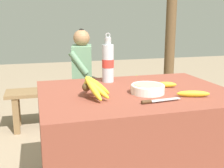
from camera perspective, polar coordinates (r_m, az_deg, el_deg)
The scene contains 11 objects.
market_counter at distance 1.86m, azimuth 4.66°, elevation -11.93°, with size 1.18×0.89×0.71m.
banana_bunch_ripe at distance 1.57m, azimuth -3.93°, elevation -0.55°, with size 0.17×0.30×0.14m.
serving_bowl at distance 1.68m, azimuth 7.25°, elevation -0.83°, with size 0.20×0.20×0.06m.
water_bottle at distance 1.96m, azimuth -0.83°, elevation 4.41°, with size 0.08×0.08×0.34m.
loose_banana_front at distance 1.66m, azimuth 16.17°, elevation -1.93°, with size 0.19×0.09×0.04m.
loose_banana_side at distance 1.85m, azimuth 10.72°, elevation -0.12°, with size 0.15×0.08×0.04m.
knife at distance 1.51m, azimuth 8.81°, elevation -3.40°, with size 0.23×0.05×0.02m.
wooden_bench at distance 3.11m, azimuth -3.84°, elevation -1.67°, with size 1.84×0.32×0.41m.
seated_vendor at distance 3.01m, azimuth -6.96°, elevation 2.58°, with size 0.44×0.42×1.04m.
banana_bunch_green at distance 3.23m, azimuth 5.45°, elevation 0.95°, with size 0.16×0.24×0.12m.
support_post_far at distance 3.81m, azimuth 12.09°, elevation 16.11°, with size 0.13×0.13×2.72m.
Camera 1 is at (-0.59, -1.58, 1.14)m, focal length 45.00 mm.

